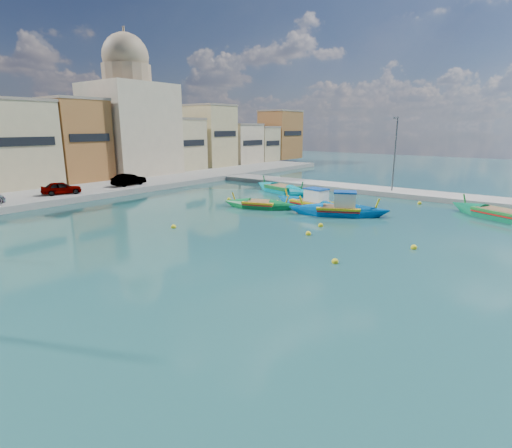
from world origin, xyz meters
TOP-DOWN VIEW (x-y plane):
  - ground at (0.00, 0.00)m, footprint 160.00×160.00m
  - east_quay at (18.00, 0.00)m, footprint 4.00×70.00m
  - north_quay at (0.00, 32.00)m, footprint 80.00×8.00m
  - north_townhouses at (6.68, 39.36)m, footprint 83.20×7.87m
  - church_block at (10.00, 40.00)m, footprint 10.00×10.00m
  - quay_street_lamp at (17.44, 6.00)m, footprint 1.18×0.16m
  - parked_cars at (-5.43, 30.50)m, footprint 18.99×2.58m
  - luzzu_turquoise_cabin at (6.33, 9.18)m, footprint 3.59×8.97m
  - luzzu_blue_cabin at (5.17, 6.02)m, footprint 5.51×8.52m
  - luzzu_cyan_mid at (12.02, 16.22)m, footprint 4.61×9.29m
  - luzzu_green at (3.57, 12.87)m, footprint 3.94×7.18m
  - luzzu_blue_south at (11.64, -4.59)m, footprint 5.97×9.01m
  - mooring_buoys at (0.85, 6.09)m, footprint 20.37×19.68m

SIDE VIEW (x-z plane):
  - ground at x=0.00m, z-range 0.00..0.00m
  - mooring_buoys at x=0.85m, z-range -0.10..0.26m
  - luzzu_green at x=3.57m, z-range -0.86..1.33m
  - east_quay at x=18.00m, z-range 0.00..0.50m
  - luzzu_blue_south at x=11.64m, z-range -1.04..1.58m
  - luzzu_cyan_mid at x=12.02m, z-range -1.06..1.62m
  - north_quay at x=0.00m, z-range 0.00..0.60m
  - luzzu_turquoise_cabin at x=6.33m, z-range -1.07..1.75m
  - luzzu_blue_cabin at x=5.17m, z-range -1.13..1.86m
  - parked_cars at x=-5.43m, z-range 0.57..1.87m
  - quay_street_lamp at x=17.44m, z-range 0.34..8.34m
  - north_townhouses at x=6.68m, z-range -0.10..10.09m
  - church_block at x=10.00m, z-range -1.14..17.96m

